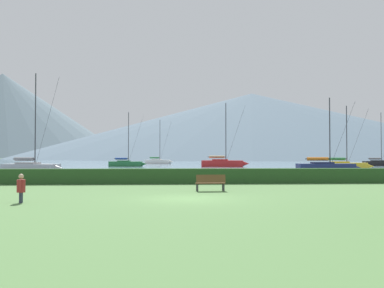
% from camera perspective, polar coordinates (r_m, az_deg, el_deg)
% --- Properties ---
extents(ground_plane, '(1000.00, 1000.00, 0.00)m').
position_cam_1_polar(ground_plane, '(20.59, -0.41, -7.22)').
color(ground_plane, '#517A42').
extents(harbor_water, '(320.00, 246.00, 0.00)m').
position_cam_1_polar(harbor_water, '(157.47, -3.09, -2.25)').
color(harbor_water, slate).
rests_on(harbor_water, ground_plane).
extents(hedge_line, '(80.00, 1.20, 1.09)m').
position_cam_1_polar(hedge_line, '(31.51, -1.49, -4.25)').
color(hedge_line, '#284C23').
rests_on(hedge_line, ground_plane).
extents(sailboat_slip_1, '(7.79, 4.32, 11.67)m').
position_cam_1_polar(sailboat_slip_1, '(54.01, -20.39, -2.89)').
color(sailboat_slip_1, '#9E9EA3').
rests_on(sailboat_slip_1, harbor_water).
extents(sailboat_slip_2, '(7.16, 3.84, 10.74)m').
position_cam_1_polar(sailboat_slip_2, '(105.37, -4.47, -2.29)').
color(sailboat_slip_2, white).
rests_on(sailboat_slip_2, harbor_water).
extents(sailboat_slip_3, '(7.02, 2.81, 10.05)m').
position_cam_1_polar(sailboat_slip_3, '(80.92, -8.67, -2.53)').
color(sailboat_slip_3, '#236B38').
rests_on(sailboat_slip_3, harbor_water).
extents(sailboat_slip_5, '(8.63, 4.09, 11.49)m').
position_cam_1_polar(sailboat_slip_5, '(77.97, 4.12, -2.49)').
color(sailboat_slip_5, red).
rests_on(sailboat_slip_5, harbor_water).
extents(sailboat_slip_6, '(7.79, 2.61, 9.07)m').
position_cam_1_polar(sailboat_slip_6, '(54.90, 17.26, -2.91)').
color(sailboat_slip_6, navy).
rests_on(sailboat_slip_6, harbor_water).
extents(sailboat_slip_7, '(6.84, 2.46, 10.50)m').
position_cam_1_polar(sailboat_slip_7, '(92.63, 23.45, -2.29)').
color(sailboat_slip_7, black).
rests_on(sailboat_slip_7, harbor_water).
extents(sailboat_slip_8, '(7.50, 3.70, 9.12)m').
position_cam_1_polar(sailboat_slip_8, '(65.15, 19.35, -2.69)').
color(sailboat_slip_8, gold).
rests_on(sailboat_slip_8, harbor_water).
extents(park_bench_near_path, '(1.71, 0.60, 0.95)m').
position_cam_1_polar(park_bench_near_path, '(24.81, 2.45, -5.01)').
color(park_bench_near_path, brown).
rests_on(park_bench_near_path, ground_plane).
extents(person_seated_viewer, '(0.36, 0.56, 1.25)m').
position_cam_1_polar(person_seated_viewer, '(20.16, -21.59, -5.28)').
color(person_seated_viewer, '#2D3347').
rests_on(person_seated_viewer, ground_plane).
extents(distant_hill_west_ridge, '(242.67, 242.67, 80.18)m').
position_cam_1_polar(distant_hill_west_ridge, '(450.23, -23.72, 3.47)').
color(distant_hill_west_ridge, slate).
rests_on(distant_hill_west_ridge, ground_plane).
extents(distant_hill_central_peak, '(328.96, 328.96, 46.32)m').
position_cam_1_polar(distant_hill_central_peak, '(311.97, 7.87, 2.39)').
color(distant_hill_central_peak, '#4C6070').
rests_on(distant_hill_central_peak, ground_plane).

